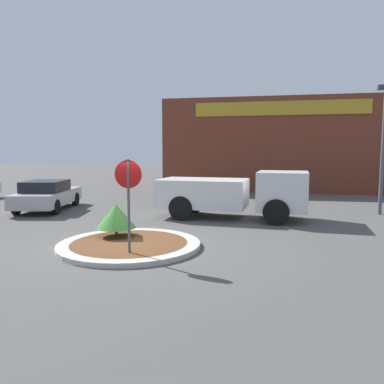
{
  "coord_description": "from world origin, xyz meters",
  "views": [
    {
      "loc": [
        3.86,
        -10.02,
        2.76
      ],
      "look_at": [
        1.42,
        2.13,
        1.41
      ],
      "focal_mm": 35.0,
      "sensor_mm": 36.0,
      "label": 1
    }
  ],
  "objects": [
    {
      "name": "parked_sedan_silver",
      "position": [
        -6.28,
        5.79,
        0.71
      ],
      "size": [
        2.71,
        4.73,
        1.4
      ],
      "rotation": [
        0.0,
        0.0,
        1.76
      ],
      "color": "#B7B7BC",
      "rests_on": "ground_plane"
    },
    {
      "name": "light_pole",
      "position": [
        8.75,
        7.54,
        3.32
      ],
      "size": [
        0.7,
        0.3,
        5.56
      ],
      "color": "#4C4C51",
      "rests_on": "ground_plane"
    },
    {
      "name": "storefront_building",
      "position": [
        4.6,
        18.15,
        3.17
      ],
      "size": [
        15.8,
        6.07,
        6.34
      ],
      "color": "brown",
      "rests_on": "ground_plane"
    },
    {
      "name": "island_shrub",
      "position": [
        -0.69,
        0.68,
        0.77
      ],
      "size": [
        1.21,
        1.21,
        1.01
      ],
      "color": "brown",
      "rests_on": "traffic_island"
    },
    {
      "name": "utility_truck",
      "position": [
        2.54,
        5.28,
        1.06
      ],
      "size": [
        6.14,
        2.65,
        1.96
      ],
      "rotation": [
        0.0,
        0.0,
        -0.07
      ],
      "color": "silver",
      "rests_on": "ground_plane"
    },
    {
      "name": "traffic_island",
      "position": [
        0.0,
        0.0,
        0.07
      ],
      "size": [
        4.1,
        4.1,
        0.14
      ],
      "color": "#BCB7AD",
      "rests_on": "ground_plane"
    },
    {
      "name": "ground_plane",
      "position": [
        0.0,
        0.0,
        0.0
      ],
      "size": [
        120.0,
        120.0,
        0.0
      ],
      "primitive_type": "plane",
      "color": "#514F4C"
    },
    {
      "name": "stop_sign",
      "position": [
        0.39,
        -1.02,
        1.78
      ],
      "size": [
        0.72,
        0.07,
        2.56
      ],
      "color": "#4C4C51",
      "rests_on": "ground_plane"
    }
  ]
}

